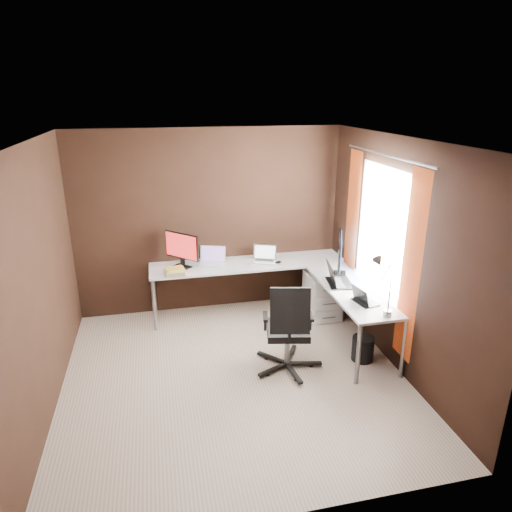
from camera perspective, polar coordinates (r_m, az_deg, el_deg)
The scene contains 15 objects.
room at distance 4.67m, azimuth 1.01°, elevation -0.73°, with size 3.60×3.60×2.50m.
desk at distance 5.88m, azimuth 3.50°, elevation -2.58°, with size 2.65×2.25×0.73m.
drawer_pedestal at distance 6.30m, azimuth 8.30°, elevation -4.93°, with size 0.42×0.50×0.60m, color white.
monitor_left at distance 6.04m, azimuth -9.27°, elevation 0.97°, with size 0.40×0.40×0.47m.
monitor_right at distance 5.79m, azimuth 10.42°, elevation 0.41°, with size 0.27×0.60×0.52m.
laptop_white at distance 6.17m, azimuth -5.51°, elevation -0.54°, with size 0.41×0.35×0.23m.
laptop_silver at distance 6.24m, azimuth 1.05°, elevation -0.23°, with size 0.38×0.33×0.22m.
laptop_black_big at distance 5.58m, azimuth 10.04°, elevation -2.91°, with size 0.35×0.44×0.26m.
laptop_black_small at distance 5.15m, azimuth 13.26°, elevation -5.31°, with size 0.25×0.31×0.19m.
book_stack at distance 5.89m, azimuth -10.11°, elevation -1.90°, with size 0.27×0.23×0.08m.
mouse_left at distance 5.89m, azimuth -10.87°, elevation -2.16°, with size 0.08×0.05×0.03m, color black.
mouse_corner at distance 6.17m, azimuth 2.79°, elevation -0.76°, with size 0.09×0.06×0.04m, color black.
desk_lamp at distance 4.81m, azimuth 15.47°, elevation -2.72°, with size 0.20×0.23×0.64m.
office_chair at distance 5.10m, azimuth 3.97°, elevation -10.96°, with size 0.59×0.61×1.05m.
wastebasket at distance 5.47m, azimuth 13.20°, elevation -11.19°, with size 0.25×0.25×0.29m, color black.
Camera 1 is at (-0.69, -4.18, 2.91)m, focal length 32.00 mm.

